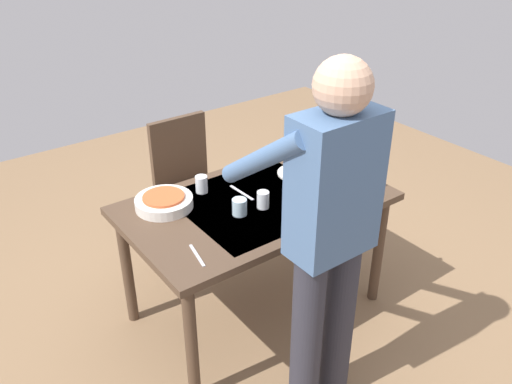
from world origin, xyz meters
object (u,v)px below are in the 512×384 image
object	(u,v)px
wine_glass_left	(290,184)
dinner_plate_near	(297,173)
dining_table	(256,213)
wine_bottle	(357,176)
water_cup_far_left	(239,207)
serving_bowl_pasta	(164,202)
water_cup_near_left	(263,200)
side_bowl_salad	(319,192)
water_cup_near_right	(201,184)
chair_near	(188,178)
person_server	(328,231)

from	to	relation	value
wine_glass_left	dinner_plate_near	size ratio (longest dim) A/B	0.66
dining_table	wine_bottle	world-z (taller)	wine_bottle
water_cup_far_left	serving_bowl_pasta	world-z (taller)	water_cup_far_left
water_cup_near_left	serving_bowl_pasta	world-z (taller)	water_cup_near_left
side_bowl_salad	dining_table	bearing A→B (deg)	-31.64
serving_bowl_pasta	water_cup_near_right	bearing A→B (deg)	-174.07
wine_glass_left	water_cup_near_left	size ratio (longest dim) A/B	1.66
chair_near	side_bowl_salad	bearing A→B (deg)	104.58
wine_bottle	serving_bowl_pasta	distance (m)	1.03
dining_table	wine_glass_left	xyz separation A→B (m)	(-0.14, 0.11, 0.19)
wine_glass_left	water_cup_near_right	size ratio (longest dim) A/B	1.60
dining_table	water_cup_near_right	xyz separation A→B (m)	(0.18, -0.25, 0.13)
wine_bottle	dining_table	bearing A→B (deg)	-29.79
water_cup_near_left	dinner_plate_near	bearing A→B (deg)	-154.65
dining_table	person_server	distance (m)	0.76
water_cup_far_left	dining_table	bearing A→B (deg)	-156.93
side_bowl_salad	dinner_plate_near	distance (m)	0.29
water_cup_near_left	serving_bowl_pasta	xyz separation A→B (m)	(0.41, -0.31, -0.01)
chair_near	person_server	bearing A→B (deg)	83.52
side_bowl_salad	dinner_plate_near	size ratio (longest dim) A/B	0.78
side_bowl_salad	chair_near	bearing A→B (deg)	-75.42
person_server	wine_glass_left	bearing A→B (deg)	-115.84
wine_glass_left	serving_bowl_pasta	distance (m)	0.66
person_server	wine_glass_left	xyz separation A→B (m)	(-0.27, -0.57, -0.12)
person_server	serving_bowl_pasta	size ratio (longest dim) A/B	5.63
wine_bottle	water_cup_far_left	world-z (taller)	wine_bottle
wine_bottle	dinner_plate_near	bearing A→B (deg)	-75.40
dining_table	water_cup_near_left	size ratio (longest dim) A/B	15.34
chair_near	wine_bottle	world-z (taller)	wine_bottle
chair_near	wine_glass_left	world-z (taller)	chair_near
water_cup_far_left	serving_bowl_pasta	size ratio (longest dim) A/B	0.29
side_bowl_salad	serving_bowl_pasta	bearing A→B (deg)	-29.38
chair_near	water_cup_near_right	distance (m)	0.65
dining_table	chair_near	world-z (taller)	chair_near
wine_bottle	water_cup_far_left	xyz separation A→B (m)	(0.62, -0.21, -0.07)
chair_near	water_cup_far_left	world-z (taller)	chair_near
side_bowl_salad	water_cup_near_right	bearing A→B (deg)	-42.25
water_cup_far_left	person_server	bearing A→B (deg)	91.30
water_cup_near_right	side_bowl_salad	bearing A→B (deg)	137.75
wine_glass_left	water_cup_near_right	bearing A→B (deg)	-48.64
water_cup_near_left	side_bowl_salad	bearing A→B (deg)	162.38
dining_table	water_cup_far_left	xyz separation A→B (m)	(0.15, 0.06, 0.13)
side_bowl_salad	wine_glass_left	bearing A→B (deg)	-22.54
person_server	side_bowl_salad	size ratio (longest dim) A/B	9.38
water_cup_near_right	person_server	bearing A→B (deg)	92.85
person_server	wine_bottle	world-z (taller)	person_server
wine_bottle	water_cup_near_right	bearing A→B (deg)	-38.45
wine_bottle	side_bowl_salad	xyz separation A→B (m)	(0.19, -0.09, -0.08)
side_bowl_salad	dinner_plate_near	bearing A→B (deg)	-107.49
water_cup_near_left	water_cup_far_left	size ratio (longest dim) A/B	1.06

